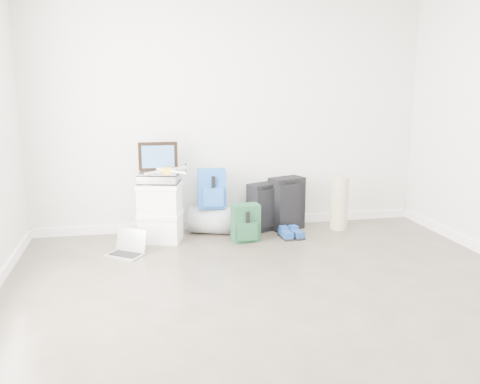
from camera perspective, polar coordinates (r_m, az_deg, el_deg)
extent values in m
plane|color=#3D352C|center=(3.75, 6.46, -14.20)|extent=(5.00, 5.00, 0.00)
cube|color=silver|center=(5.80, -1.00, 9.06)|extent=(4.50, 0.02, 2.70)
cube|color=white|center=(6.00, -0.93, -3.44)|extent=(4.50, 0.02, 0.10)
cube|color=white|center=(5.51, -8.87, -4.07)|extent=(0.50, 0.44, 0.27)
cube|color=white|center=(5.47, -8.93, -2.49)|extent=(0.52, 0.47, 0.04)
cube|color=white|center=(5.43, -8.98, -0.89)|extent=(0.50, 0.44, 0.27)
cube|color=white|center=(5.40, -9.03, 0.73)|extent=(0.52, 0.47, 0.04)
cube|color=#B2B2B7|center=(5.39, -9.06, 1.56)|extent=(0.47, 0.39, 0.12)
cube|color=black|center=(5.45, -9.19, 3.95)|extent=(0.41, 0.04, 0.31)
cube|color=#245C91|center=(5.44, -9.18, 3.93)|extent=(0.34, 0.02, 0.24)
cube|color=gold|center=(5.36, -8.23, 2.45)|extent=(0.11, 0.11, 0.05)
cube|color=white|center=(5.45, -7.11, 2.66)|extent=(0.24, 0.20, 0.02)
cube|color=white|center=(5.46, -9.27, 2.61)|extent=(0.20, 0.24, 0.02)
cube|color=white|center=(5.26, -9.38, 2.24)|extent=(0.24, 0.20, 0.02)
cube|color=white|center=(5.25, -7.14, 2.29)|extent=(0.20, 0.24, 0.02)
cylinder|color=#92959A|center=(5.72, -3.18, -3.16)|extent=(0.57, 0.46, 0.30)
cube|color=#17479A|center=(5.62, -3.19, 0.40)|extent=(0.32, 0.21, 0.43)
cube|color=#17479A|center=(5.54, -3.02, -0.55)|extent=(0.23, 0.08, 0.20)
cube|color=black|center=(5.82, 2.66, -1.68)|extent=(0.40, 0.33, 0.55)
cube|color=black|center=(5.71, 2.95, -1.95)|extent=(0.25, 0.13, 0.44)
cube|color=black|center=(5.66, 2.96, 0.57)|extent=(0.11, 0.06, 0.02)
cube|color=#153A26|center=(5.43, 0.63, -3.46)|extent=(0.30, 0.20, 0.40)
cube|color=#153A26|center=(5.36, 0.85, -4.43)|extent=(0.21, 0.07, 0.19)
cube|color=black|center=(5.88, 5.23, -1.26)|extent=(0.44, 0.34, 0.60)
cube|color=black|center=(5.77, 5.59, -1.55)|extent=(0.28, 0.13, 0.48)
cube|color=black|center=(5.71, 5.63, 1.19)|extent=(0.13, 0.07, 0.03)
cube|color=black|center=(5.59, 5.14, -5.06)|extent=(0.11, 0.26, 0.02)
cube|color=#1B4CA3|center=(5.58, 5.14, -4.64)|extent=(0.11, 0.25, 0.06)
cube|color=black|center=(5.63, 6.24, -4.98)|extent=(0.15, 0.27, 0.02)
cube|color=#1B4CA3|center=(5.62, 6.25, -4.57)|extent=(0.15, 0.26, 0.06)
cylinder|color=tan|center=(5.96, 11.08, -1.24)|extent=(0.20, 0.20, 0.61)
cube|color=silver|center=(5.14, -12.81, -6.93)|extent=(0.42, 0.39, 0.02)
cube|color=black|center=(5.14, -12.82, -6.83)|extent=(0.33, 0.30, 0.00)
cube|color=black|center=(5.20, -12.09, -5.28)|extent=(0.28, 0.21, 0.23)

